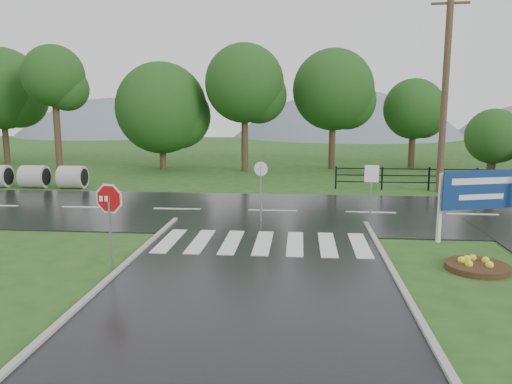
# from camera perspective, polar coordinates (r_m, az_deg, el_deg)

# --- Properties ---
(ground) EXTENTS (120.00, 120.00, 0.00)m
(ground) POSITION_cam_1_polar(r_m,az_deg,el_deg) (11.04, -1.15, -13.07)
(ground) COLOR #26501A
(ground) RESTS_ON ground
(main_road) EXTENTS (90.00, 8.00, 0.04)m
(main_road) POSITION_cam_1_polar(r_m,az_deg,el_deg) (20.59, 1.86, -2.25)
(main_road) COLOR black
(main_road) RESTS_ON ground
(crosswalk) EXTENTS (6.50, 2.80, 0.02)m
(crosswalk) POSITION_cam_1_polar(r_m,az_deg,el_deg) (15.73, 0.83, -5.81)
(crosswalk) COLOR silver
(crosswalk) RESTS_ON ground
(fence_west) EXTENTS (9.58, 0.08, 1.20)m
(fence_west) POSITION_cam_1_polar(r_m,az_deg,el_deg) (27.18, 19.17, 1.69)
(fence_west) COLOR black
(fence_west) RESTS_ON ground
(hills) EXTENTS (102.00, 48.00, 48.00)m
(hills) POSITION_cam_1_polar(r_m,az_deg,el_deg) (77.72, 6.68, -5.09)
(hills) COLOR slate
(hills) RESTS_ON ground
(treeline) EXTENTS (83.20, 5.20, 10.00)m
(treeline) POSITION_cam_1_polar(r_m,az_deg,el_deg) (34.38, 4.85, 2.56)
(treeline) COLOR #184214
(treeline) RESTS_ON ground
(stop_sign) EXTENTS (1.06, 0.27, 2.44)m
(stop_sign) POSITION_cam_1_polar(r_m,az_deg,el_deg) (13.63, -16.43, -1.49)
(stop_sign) COLOR #939399
(stop_sign) RESTS_ON ground
(estate_billboard) EXTENTS (2.59, 0.84, 2.34)m
(estate_billboard) POSITION_cam_1_polar(r_m,az_deg,el_deg) (17.06, 24.35, -0.14)
(estate_billboard) COLOR silver
(estate_billboard) RESTS_ON ground
(flower_bed) EXTENTS (1.64, 1.64, 0.33)m
(flower_bed) POSITION_cam_1_polar(r_m,az_deg,el_deg) (14.57, 23.96, -7.69)
(flower_bed) COLOR #332111
(flower_bed) RESTS_ON ground
(reg_sign_small) EXTENTS (0.50, 0.08, 2.24)m
(reg_sign_small) POSITION_cam_1_polar(r_m,az_deg,el_deg) (18.13, 13.04, 0.93)
(reg_sign_small) COLOR #939399
(reg_sign_small) RESTS_ON ground
(reg_sign_round) EXTENTS (0.51, 0.19, 2.29)m
(reg_sign_round) POSITION_cam_1_polar(r_m,az_deg,el_deg) (18.42, 0.56, 0.88)
(reg_sign_round) COLOR #939399
(reg_sign_round) RESTS_ON ground
(utility_pole_east) EXTENTS (1.76, 0.33, 9.90)m
(utility_pole_east) POSITION_cam_1_polar(r_m,az_deg,el_deg) (26.57, 20.79, 10.75)
(utility_pole_east) COLOR #473523
(utility_pole_east) RESTS_ON ground
(entrance_tree_left) EXTENTS (2.93, 2.93, 4.18)m
(entrance_tree_left) POSITION_cam_1_polar(r_m,az_deg,el_deg) (29.49, 25.50, 5.73)
(entrance_tree_left) COLOR #3D2B1C
(entrance_tree_left) RESTS_ON ground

